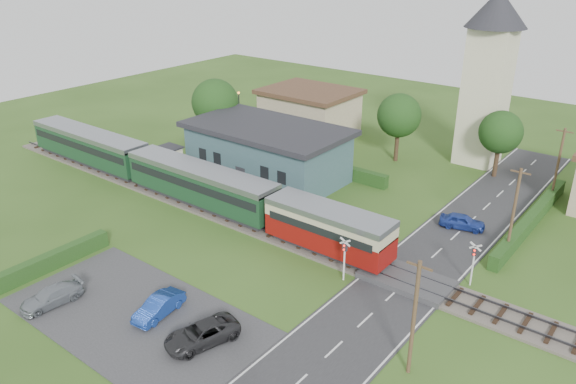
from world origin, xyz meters
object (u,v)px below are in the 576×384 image
Objects in this scene: crossing_signal_near at (345,253)px; car_on_road at (462,221)px; station_building at (267,151)px; church_tower at (490,66)px; crossing_signal_far at (474,258)px; car_park_dark at (202,334)px; pedestrian_near at (273,194)px; house_west at (309,111)px; car_park_blue at (159,306)px; car_park_silver at (52,296)px; train at (176,175)px; pedestrian_far at (195,172)px; equipment_hut at (169,159)px.

car_on_road is at bearing 74.48° from crossing_signal_near.
church_tower is at bearing 48.59° from station_building.
crossing_signal_near and crossing_signal_far have the same top height.
car_on_road is at bearing 115.95° from crossing_signal_far.
pedestrian_near is (-8.48, 16.82, 0.64)m from car_park_dark.
house_west is 2.89× the size of car_park_blue.
pedestrian_near is at bearing 91.56° from car_park_silver.
crossing_signal_far is (28.60, -20.61, -0.65)m from house_west.
church_tower reaches higher than train.
car_park_dark is (-2.79, -10.84, -1.44)m from crossing_signal_near.
train is at bearing 127.19° from car_park_blue.
house_west is 6.08× the size of pedestrian_near.
crossing_signal_far reaches higher than pedestrian_far.
train is 11.55× the size of car_park_blue.
equipment_hut is 0.78× the size of crossing_signal_far.
crossing_signal_far is 0.74× the size of car_park_dark.
church_tower is 29.57m from crossing_signal_near.
car_on_road is 0.81× the size of car_park_dark.
church_tower is 9.94× the size of pedestrian_far.
crossing_signal_near is (16.40, -11.40, -0.55)m from station_building.
church_tower is (15.00, 17.01, 7.53)m from station_building.
car_on_road is at bearing 91.71° from car_park_dark.
car_park_dark is (4.07, -0.24, 0.00)m from car_park_blue.
church_tower reaches higher than house_west.
crossing_signal_far is (31.60, -0.81, 0.39)m from equipment_hut.
house_west is 38.89m from car_park_blue.
car_on_road is 2.04× the size of pedestrian_near.
crossing_signal_far reaches higher than pedestrian_near.
car_park_blue is at bearing -97.97° from church_tower.
pedestrian_near is (10.13, -19.43, -1.45)m from house_west.
pedestrian_near is at bearing -46.61° from station_building.
train reaches higher than pedestrian_near.
car_park_silver is at bearing -145.93° from car_park_dark.
car_on_road is 0.97× the size of car_park_blue.
train reaches higher than pedestrian_far.
house_west is (-1.69, 23.00, 0.61)m from train.
station_building is at bearing 105.99° from car_park_blue.
car_park_blue is (-10.32, -23.08, 0.03)m from car_on_road.
car_park_dark is at bearing -104.43° from crossing_signal_near.
car_park_dark is (-6.25, -23.31, 0.03)m from car_on_road.
station_building is at bearing -28.97° from pedestrian_near.
station_building is at bearing -70.35° from house_west.
church_tower reaches higher than crossing_signal_far.
pedestrian_far reaches higher than car_park_dark.
pedestrian_far is at bearing -87.64° from house_west.
house_west is 21.96m from pedestrian_near.
car_park_dark is (-9.99, -15.64, -1.44)m from crossing_signal_far.
crossing_signal_near is 11.28m from car_park_dark.
car_on_road is at bearing 64.97° from car_park_silver.
train is at bearing -174.92° from crossing_signal_far.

